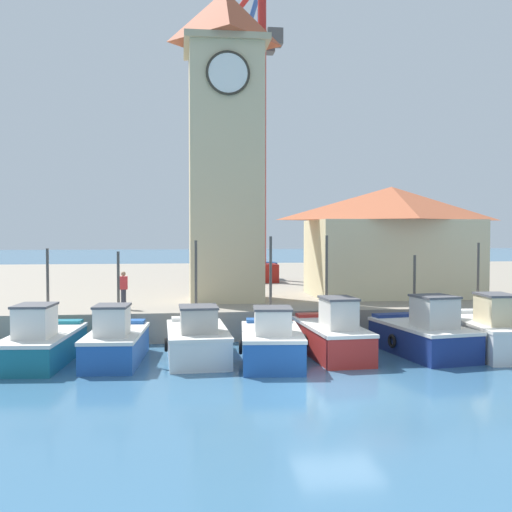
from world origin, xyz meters
The scene contains 14 objects.
ground_plane centered at (0.00, 0.00, 0.00)m, with size 300.00×300.00×0.00m, color #386689.
quay_wharf centered at (0.00, 27.62, 0.63)m, with size 120.00×40.00×1.26m, color gray.
fishing_boat_far_left centered at (-9.34, 4.57, 0.71)m, with size 2.35×5.04×3.98m.
fishing_boat_left_outer centered at (-6.81, 4.33, 0.71)m, with size 2.11×4.48×3.87m.
fishing_boat_left_inner centered at (-3.96, 4.54, 0.70)m, with size 2.32×4.75×4.26m.
fishing_boat_mid_left centered at (-1.42, 3.49, 0.72)m, with size 2.46×4.49×4.41m.
fishing_boat_center centered at (0.98, 4.47, 0.76)m, with size 2.08×5.00×4.44m.
fishing_boat_mid_right centered at (4.41, 4.25, 0.76)m, with size 2.85×4.91×3.69m.
fishing_boat_right_inner centered at (6.88, 4.26, 0.79)m, with size 2.08×5.21×4.15m.
clock_tower centered at (-2.37, 12.13, 9.06)m, with size 3.94×3.94×16.51m.
warehouse_right centered at (6.37, 13.15, 4.17)m, with size 8.65×5.42×5.68m.
port_crane_near centered at (0.68, 22.67, 8.78)m, with size 5.58×8.83×20.05m.
port_crane_far centered at (1.09, 25.16, 8.86)m, with size 2.46×9.02×20.72m.
dock_worker_near_tower centered at (-6.98, 9.21, 2.10)m, with size 0.34×0.22×1.62m.
Camera 1 is at (-4.54, -16.93, 4.54)m, focal length 42.00 mm.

